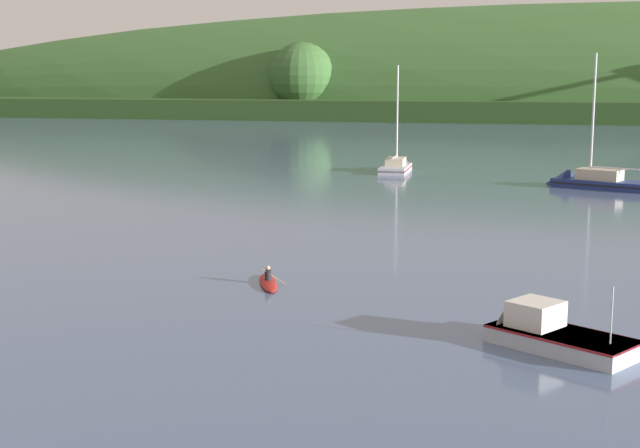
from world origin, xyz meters
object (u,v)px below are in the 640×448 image
object	(u,v)px
sailboat_near_mooring	(588,184)
sailboat_far_left	(397,169)
fishing_boat_moored	(546,337)
canoe_with_paddler	(268,282)

from	to	relation	value
sailboat_near_mooring	sailboat_far_left	size ratio (longest dim) A/B	1.08
fishing_boat_moored	sailboat_near_mooring	bearing A→B (deg)	-61.90
sailboat_far_left	fishing_boat_moored	bearing A→B (deg)	-167.62
sailboat_near_mooring	fishing_boat_moored	xyz separation A→B (m)	(1.36, -49.61, 0.01)
sailboat_near_mooring	canoe_with_paddler	bearing A→B (deg)	92.78
sailboat_near_mooring	sailboat_far_left	world-z (taller)	sailboat_near_mooring
sailboat_near_mooring	canoe_with_paddler	xyz separation A→B (m)	(-12.05, -44.12, -0.23)
sailboat_far_left	canoe_with_paddler	size ratio (longest dim) A/B	3.26
fishing_boat_moored	canoe_with_paddler	distance (m)	14.49
sailboat_far_left	fishing_boat_moored	size ratio (longest dim) A/B	2.02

